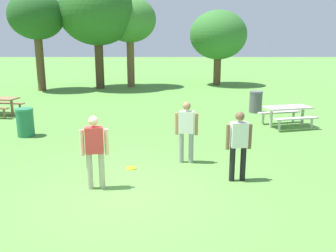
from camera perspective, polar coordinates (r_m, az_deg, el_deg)
name	(u,v)px	position (r m, az deg, el deg)	size (l,w,h in m)	color
ground_plane	(122,195)	(7.80, -7.31, -10.79)	(120.00, 120.00, 0.00)	#568E3D
person_thrower	(238,142)	(8.32, 11.11, -2.46)	(0.60, 0.27, 1.64)	black
person_catcher	(94,148)	(7.89, -11.70, -3.38)	(0.60, 0.27, 1.64)	#B7AD93
person_bystander	(186,128)	(9.38, 2.86, -0.37)	(0.61, 0.27, 1.64)	gray
frisbee	(131,168)	(9.24, -5.96, -6.69)	(0.25, 0.25, 0.03)	yellow
picnic_table_near	(287,112)	(14.11, 18.41, 2.13)	(2.00, 1.79, 0.77)	beige
trash_can_beside_table	(25,122)	(13.01, -21.89, 0.55)	(0.59, 0.59, 0.96)	#237047
trash_can_further_along	(255,102)	(16.54, 13.72, 3.77)	(0.59, 0.59, 0.96)	#515156
tree_tall_left	(36,17)	(24.32, -20.34, 16.00)	(3.40, 3.40, 6.06)	brown
tree_broad_center	(97,13)	(24.43, -11.32, 17.29)	(4.90, 4.90, 6.98)	#4C3823
tree_far_right	(129,20)	(24.88, -6.23, 16.38)	(3.52, 3.52, 5.98)	brown
tree_slender_mid	(218,35)	(25.98, 7.92, 14.13)	(3.97, 3.97, 5.19)	brown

